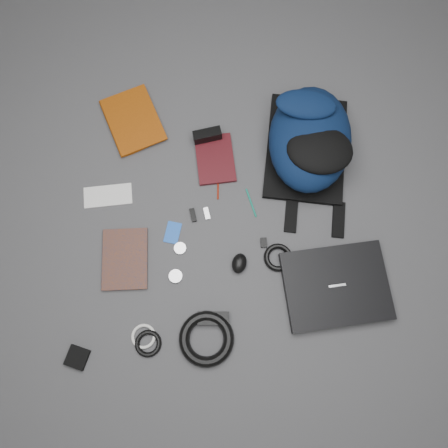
{
  "coord_description": "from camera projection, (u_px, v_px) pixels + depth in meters",
  "views": [
    {
      "loc": [
        -0.03,
        -0.42,
        1.64
      ],
      "look_at": [
        0.0,
        0.0,
        0.02
      ],
      "focal_mm": 35.0,
      "sensor_mm": 36.0,
      "label": 1
    }
  ],
  "objects": [
    {
      "name": "white_cable_coil",
      "position": [
        143.0,
        336.0,
        1.59
      ],
      "size": [
        0.1,
        0.1,
        0.01
      ],
      "primitive_type": "torus",
      "rotation": [
        0.0,
        0.0,
        -0.07
      ],
      "color": "white",
      "rests_on": "ground"
    },
    {
      "name": "pen_teal",
      "position": [
        251.0,
        203.0,
        1.72
      ],
      "size": [
        0.03,
        0.12,
        0.01
      ],
      "primitive_type": "cylinder",
      "rotation": [
        1.57,
        0.0,
        0.23
      ],
      "color": "#0E8166",
      "rests_on": "ground"
    },
    {
      "name": "usb_silver",
      "position": [
        207.0,
        213.0,
        1.71
      ],
      "size": [
        0.03,
        0.05,
        0.01
      ],
      "primitive_type": "cube",
      "rotation": [
        0.0,
        0.0,
        0.15
      ],
      "color": "#BABABD",
      "rests_on": "ground"
    },
    {
      "name": "backpack",
      "position": [
        310.0,
        139.0,
        1.68
      ],
      "size": [
        0.43,
        0.55,
        0.2
      ],
      "primitive_type": null,
      "rotation": [
        0.0,
        0.0,
        -0.19
      ],
      "color": "black",
      "rests_on": "ground"
    },
    {
      "name": "earbud_coil",
      "position": [
        148.0,
        343.0,
        1.58
      ],
      "size": [
        0.12,
        0.12,
        0.02
      ],
      "primitive_type": "torus",
      "rotation": [
        0.0,
        0.0,
        0.25
      ],
      "color": "black",
      "rests_on": "ground"
    },
    {
      "name": "pouch",
      "position": [
        77.0,
        357.0,
        1.56
      ],
      "size": [
        0.1,
        0.1,
        0.02
      ],
      "primitive_type": "cube",
      "rotation": [
        0.0,
        0.0,
        -0.4
      ],
      "color": "black",
      "rests_on": "ground"
    },
    {
      "name": "mouse",
      "position": [
        239.0,
        263.0,
        1.64
      ],
      "size": [
        0.08,
        0.09,
        0.04
      ],
      "primitive_type": "ellipsoid",
      "rotation": [
        0.0,
        0.0,
        -0.33
      ],
      "color": "black",
      "rests_on": "ground"
    },
    {
      "name": "envelope",
      "position": [
        108.0,
        196.0,
        1.73
      ],
      "size": [
        0.19,
        0.09,
        0.0
      ],
      "primitive_type": "cube",
      "rotation": [
        0.0,
        0.0,
        0.03
      ],
      "color": "white",
      "rests_on": "ground"
    },
    {
      "name": "key_fob",
      "position": [
        264.0,
        243.0,
        1.67
      ],
      "size": [
        0.02,
        0.04,
        0.01
      ],
      "primitive_type": "cube",
      "rotation": [
        0.0,
        0.0,
        -0.03
      ],
      "color": "black",
      "rests_on": "ground"
    },
    {
      "name": "headphone_left",
      "position": [
        180.0,
        248.0,
        1.67
      ],
      "size": [
        0.05,
        0.05,
        0.01
      ],
      "primitive_type": "cylinder",
      "rotation": [
        0.0,
        0.0,
        0.02
      ],
      "color": "silver",
      "rests_on": "ground"
    },
    {
      "name": "pen_red",
      "position": [
        218.0,
        185.0,
        1.74
      ],
      "size": [
        0.02,
        0.12,
        0.01
      ],
      "primitive_type": "cylinder",
      "rotation": [
        1.57,
        0.0,
        -0.09
      ],
      "color": "maroon",
      "rests_on": "ground"
    },
    {
      "name": "power_brick",
      "position": [
        213.0,
        318.0,
        1.59
      ],
      "size": [
        0.12,
        0.06,
        0.03
      ],
      "primitive_type": "cube",
      "rotation": [
        0.0,
        0.0,
        -0.09
      ],
      "color": "black",
      "rests_on": "ground"
    },
    {
      "name": "dvd_case",
      "position": [
        215.0,
        159.0,
        1.76
      ],
      "size": [
        0.16,
        0.22,
        0.02
      ],
      "primitive_type": "cube",
      "rotation": [
        0.0,
        0.0,
        0.04
      ],
      "color": "#3A0B0F",
      "rests_on": "ground"
    },
    {
      "name": "laptop",
      "position": [
        336.0,
        286.0,
        1.62
      ],
      "size": [
        0.4,
        0.32,
        0.04
      ],
      "primitive_type": "cube",
      "rotation": [
        0.0,
        0.0,
        0.05
      ],
      "color": "black",
      "rests_on": "ground"
    },
    {
      "name": "ground",
      "position": [
        224.0,
        225.0,
        1.7
      ],
      "size": [
        4.0,
        4.0,
        0.0
      ],
      "primitive_type": "plane",
      "color": "#4F4F51",
      "rests_on": "ground"
    },
    {
      "name": "comic_book",
      "position": [
        102.0,
        260.0,
        1.65
      ],
      "size": [
        0.18,
        0.24,
        0.02
      ],
      "primitive_type": "imported",
      "rotation": [
        0.0,
        0.0,
        -0.04
      ],
      "color": "#A94A0C",
      "rests_on": "ground"
    },
    {
      "name": "power_cord_coil",
      "position": [
        206.0,
        339.0,
        1.57
      ],
      "size": [
        0.2,
        0.2,
        0.04
      ],
      "primitive_type": "torus",
      "rotation": [
        0.0,
        0.0,
        -0.02
      ],
      "color": "black",
      "rests_on": "ground"
    },
    {
      "name": "compact_camera",
      "position": [
        207.0,
        136.0,
        1.76
      ],
      "size": [
        0.12,
        0.06,
        0.06
      ],
      "primitive_type": "cube",
      "rotation": [
        0.0,
        0.0,
        0.15
      ],
      "color": "black",
      "rests_on": "ground"
    },
    {
      "name": "id_badge",
      "position": [
        173.0,
        233.0,
        1.69
      ],
      "size": [
        0.08,
        0.1,
        0.0
      ],
      "primitive_type": "cube",
      "rotation": [
        0.0,
        0.0,
        -0.29
      ],
      "color": "blue",
      "rests_on": "ground"
    },
    {
      "name": "sticker_disc",
      "position": [
        209.0,
        152.0,
        1.77
      ],
      "size": [
        0.08,
        0.08,
        0.0
      ],
      "primitive_type": "cylinder",
      "rotation": [
        0.0,
        0.0,
        0.03
      ],
      "color": "white",
      "rests_on": "ground"
    },
    {
      "name": "usb_black",
      "position": [
        193.0,
        215.0,
        1.7
      ],
      "size": [
        0.03,
        0.06,
        0.01
      ],
      "primitive_type": "cube",
      "rotation": [
        0.0,
        0.0,
        0.15
      ],
      "color": "black",
      "rests_on": "ground"
    },
    {
      "name": "textbook_red",
      "position": [
        110.0,
        130.0,
        1.79
      ],
      "size": [
        0.28,
        0.32,
        0.03
      ],
      "primitive_type": "imported",
      "rotation": [
        0.0,
        0.0,
        0.33
      ],
      "color": "#883807",
      "rests_on": "ground"
    },
    {
      "name": "headphone_right",
      "position": [
        176.0,
        276.0,
        1.64
      ],
      "size": [
        0.06,
        0.06,
        0.01
      ],
      "primitive_type": "cylinder",
      "rotation": [
        0.0,
        0.0,
        -0.1
      ],
      "color": "silver",
      "rests_on": "ground"
    },
    {
      "name": "cable_coil",
      "position": [
        278.0,
        257.0,
        1.66
      ],
      "size": [
        0.14,
        0.14,
        0.02
      ],
      "primitive_type": "torus",
      "rotation": [
        0.0,
        0.0,
        -0.36
      ],
      "color": "black",
      "rests_on": "ground"
    }
  ]
}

